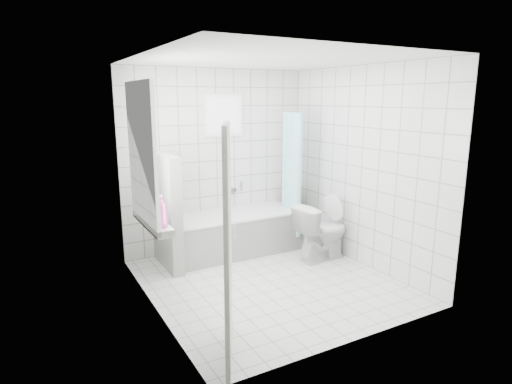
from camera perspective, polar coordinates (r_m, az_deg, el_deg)
ground at (r=5.32m, az=1.75°, el=-11.85°), size 3.00×3.00×0.00m
ceiling at (r=4.87m, az=1.95°, el=17.28°), size 3.00×3.00×0.00m
wall_back at (r=6.25m, az=-5.22°, el=4.20°), size 2.80×0.02×2.60m
wall_front at (r=3.75m, az=13.65°, el=-1.58°), size 2.80×0.02×2.60m
wall_left at (r=4.40m, az=-14.04°, el=0.42°), size 0.02×3.00×2.60m
wall_right at (r=5.77m, az=13.90°, el=3.21°), size 0.02×3.00×2.60m
window_left at (r=4.65m, az=-14.67°, el=4.77°), size 0.01×0.90×1.40m
window_back at (r=6.19m, az=-4.31°, el=10.18°), size 0.50×0.01×0.50m
window_sill at (r=4.81m, az=-13.67°, el=-3.96°), size 0.18×1.02×0.08m
door at (r=3.56m, az=-3.76°, el=-7.04°), size 0.40×0.73×2.00m
bathtub at (r=6.18m, az=-2.92°, el=-5.47°), size 1.85×0.77×0.58m
partition_wall at (r=5.66m, az=-11.82°, el=-2.56°), size 0.15×0.85×1.50m
tiled_ledge at (r=6.91m, az=4.28°, el=-3.68°), size 0.40×0.24×0.55m
toilet at (r=5.97m, az=8.82°, el=-5.23°), size 0.80×0.50×0.79m
curtain_rod at (r=6.29m, az=4.24°, el=10.67°), size 0.02×0.80×0.02m
shower_curtain at (r=6.28m, az=4.76°, el=2.39°), size 0.14×0.48×1.78m
tub_faucet at (r=6.37m, az=-3.50°, el=0.27°), size 0.18×0.06×0.06m
sill_bottles at (r=4.69m, az=-13.39°, el=-2.18°), size 0.16×0.80×0.33m
ledge_bottles at (r=6.78m, az=4.59°, el=-0.59°), size 0.22×0.16×0.28m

